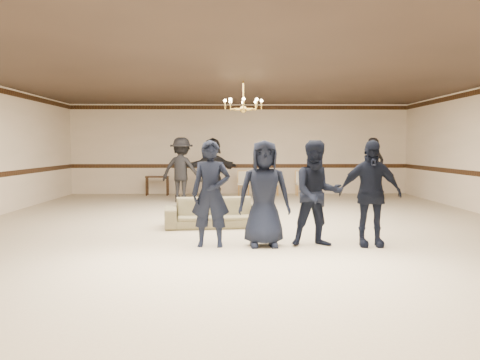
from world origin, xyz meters
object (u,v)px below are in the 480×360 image
object	(u,v)px
adult_mid	(212,169)
console_table	(157,186)
boy_d	(370,193)
adult_left	(182,170)
boy_c	(317,193)
banquet_chair_mid	(273,184)
boy_a	(211,194)
settee	(215,212)
banquet_chair_left	(244,184)
chandelier	(243,95)
banquet_chair_right	(302,183)
adult_right	(374,169)
boy_b	(264,194)

from	to	relation	value
adult_mid	console_table	xyz separation A→B (m)	(-1.96, 1.31, -0.65)
boy_d	adult_left	size ratio (longest dim) A/B	0.91
boy_c	banquet_chair_mid	distance (m)	8.37
boy_a	console_table	distance (m)	8.87
boy_a	settee	size ratio (longest dim) A/B	0.86
boy_c	banquet_chair_left	bearing A→B (deg)	92.88
adult_left	chandelier	bearing A→B (deg)	133.08
chandelier	banquet_chair_right	distance (m)	6.20
banquet_chair_mid	banquet_chair_right	size ratio (longest dim) A/B	1.00
banquet_chair_left	adult_left	bearing A→B (deg)	-133.34
adult_left	banquet_chair_right	size ratio (longest dim) A/B	2.34
boy_d	adult_right	distance (m)	7.17
boy_b	boy_d	distance (m)	1.80
chandelier	adult_mid	size ratio (longest dim) A/B	0.48
boy_c	banquet_chair_mid	bearing A→B (deg)	86.06
chandelier	adult_mid	distance (m)	4.66
adult_left	console_table	distance (m)	2.36
banquet_chair_mid	adult_left	bearing A→B (deg)	-144.59
adult_mid	boy_a	bearing A→B (deg)	69.77
settee	banquet_chair_mid	bearing A→B (deg)	67.89
boy_d	banquet_chair_right	world-z (taller)	boy_d
boy_b	adult_mid	bearing A→B (deg)	97.99
banquet_chair_left	banquet_chair_right	distance (m)	2.00
boy_d	adult_left	xyz separation A→B (m)	(-3.88, 6.55, 0.09)
banquet_chair_right	banquet_chair_left	bearing A→B (deg)	174.79
console_table	adult_right	bearing A→B (deg)	-15.50
boy_b	boy_d	xyz separation A→B (m)	(1.80, 0.00, 0.00)
adult_left	adult_mid	distance (m)	1.14
boy_b	adult_mid	size ratio (longest dim) A/B	0.91
settee	banquet_chair_mid	distance (m)	6.62
boy_c	banquet_chair_right	size ratio (longest dim) A/B	2.13
boy_b	boy_d	bearing A→B (deg)	-1.29
boy_b	settee	size ratio (longest dim) A/B	0.86
banquet_chair_left	boy_b	bearing A→B (deg)	-85.37
boy_a	settee	xyz separation A→B (m)	(-0.00, 1.98, -0.59)
chandelier	console_table	xyz separation A→B (m)	(-2.86, 5.48, -2.54)
banquet_chair_right	boy_c	bearing A→B (deg)	-101.75
boy_a	adult_mid	distance (m)	7.25
boy_c	console_table	distance (m)	9.48
boy_c	boy_d	xyz separation A→B (m)	(0.90, 0.00, 0.00)
boy_b	adult_left	world-z (taller)	adult_left
boy_d	adult_right	size ratio (longest dim) A/B	0.91
boy_a	banquet_chair_right	distance (m)	8.82
banquet_chair_right	console_table	distance (m)	5.00
adult_right	console_table	world-z (taller)	adult_right
boy_b	settee	distance (m)	2.26
banquet_chair_mid	console_table	xyz separation A→B (m)	(-4.00, 0.20, -0.09)
banquet_chair_right	console_table	size ratio (longest dim) A/B	1.06
chandelier	adult_mid	world-z (taller)	chandelier
settee	adult_mid	xyz separation A→B (m)	(-0.28, 5.27, 0.68)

